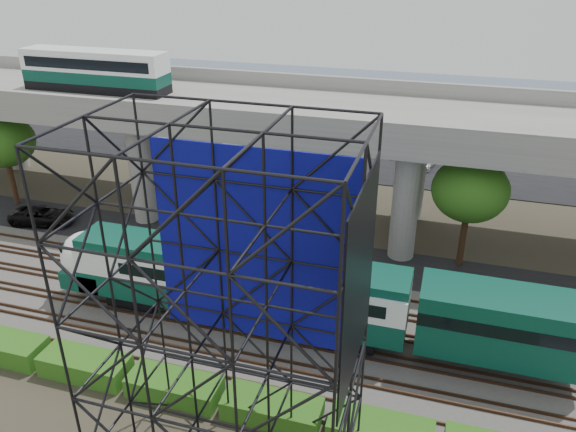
% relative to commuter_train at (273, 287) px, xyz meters
% --- Properties ---
extents(ground, '(140.00, 140.00, 0.00)m').
position_rel_commuter_train_xyz_m(ground, '(-4.00, -2.00, -2.88)').
color(ground, '#474233').
rests_on(ground, ground).
extents(ballast_bed, '(90.00, 12.00, 0.20)m').
position_rel_commuter_train_xyz_m(ballast_bed, '(-4.00, 0.00, -2.78)').
color(ballast_bed, slate).
rests_on(ballast_bed, ground).
extents(service_road, '(90.00, 5.00, 0.08)m').
position_rel_commuter_train_xyz_m(service_road, '(-4.00, 8.50, -2.84)').
color(service_road, black).
rests_on(service_road, ground).
extents(parking_lot, '(90.00, 18.00, 0.08)m').
position_rel_commuter_train_xyz_m(parking_lot, '(-4.00, 32.00, -2.84)').
color(parking_lot, black).
rests_on(parking_lot, ground).
extents(harbor_water, '(140.00, 40.00, 0.03)m').
position_rel_commuter_train_xyz_m(harbor_water, '(-4.00, 54.00, -2.87)').
color(harbor_water, '#43566E').
rests_on(harbor_water, ground).
extents(rail_tracks, '(90.00, 9.52, 0.16)m').
position_rel_commuter_train_xyz_m(rail_tracks, '(-4.00, -0.00, -2.60)').
color(rail_tracks, '#472D1E').
rests_on(rail_tracks, ballast_bed).
extents(commuter_train, '(29.30, 3.06, 4.30)m').
position_rel_commuter_train_xyz_m(commuter_train, '(0.00, 0.00, 0.00)').
color(commuter_train, black).
rests_on(commuter_train, rail_tracks).
extents(overpass, '(80.00, 12.00, 12.40)m').
position_rel_commuter_train_xyz_m(overpass, '(-5.12, 14.00, 5.33)').
color(overpass, '#9E9B93').
rests_on(overpass, ground).
extents(scaffold_tower, '(9.36, 6.36, 15.00)m').
position_rel_commuter_train_xyz_m(scaffold_tower, '(1.63, -9.98, 4.59)').
color(scaffold_tower, black).
rests_on(scaffold_tower, ground).
extents(hedge_strip, '(34.60, 1.80, 1.20)m').
position_rel_commuter_train_xyz_m(hedge_strip, '(-2.99, -6.30, -2.32)').
color(hedge_strip, '#2D6016').
rests_on(hedge_strip, ground).
extents(trees, '(40.94, 16.94, 7.69)m').
position_rel_commuter_train_xyz_m(trees, '(-8.67, 14.17, 2.69)').
color(trees, '#382314').
rests_on(trees, ground).
extents(suv, '(5.28, 3.16, 1.37)m').
position_rel_commuter_train_xyz_m(suv, '(-21.39, 7.51, -2.12)').
color(suv, black).
rests_on(suv, service_road).
extents(parked_cars, '(37.63, 9.76, 1.31)m').
position_rel_commuter_train_xyz_m(parked_cars, '(-4.37, 31.54, -2.18)').
color(parked_cars, white).
rests_on(parked_cars, parking_lot).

